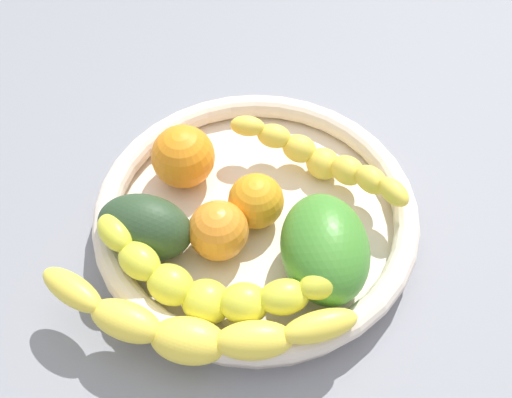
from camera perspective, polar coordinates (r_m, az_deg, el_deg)
The scene contains 10 objects.
kitchen_counter at distance 61.85cm, azimuth -0.00°, elevation -3.46°, with size 120.00×120.00×3.00cm, color gray.
fruit_bowl at distance 58.93cm, azimuth -0.00°, elevation -1.51°, with size 31.30×31.30×4.04cm.
banana_draped_left at distance 50.70cm, azimuth -6.21°, elevation -11.96°, with size 17.35×23.06×4.58cm.
banana_draped_right at distance 60.65cm, azimuth 6.20°, elevation 3.73°, with size 7.26×19.64×5.22cm.
banana_arching_top at distance 51.75cm, azimuth -4.42°, elevation -8.09°, with size 13.21×20.56×5.79cm.
orange_front at distance 57.20cm, azimuth 0.48°, elevation -0.14°, with size 5.35×5.35×5.35cm, color orange.
orange_mid_left at distance 55.01cm, azimuth -3.39°, elevation -3.13°, with size 5.60×5.60×5.60cm, color orange.
orange_mid_right at distance 60.49cm, azimuth -6.89°, elevation 3.99°, with size 6.36×6.36×6.36cm, color orange.
avocado_dark at distance 55.96cm, azimuth -10.43°, elevation -2.67°, with size 8.87×5.86×6.53cm, color #2C4528.
mango_green at distance 53.46cm, azimuth 6.75°, elevation -4.41°, with size 10.81×7.76×7.25cm, color #448B2E.
Camera 1 is at (24.71, 24.37, 52.69)cm, focal length 42.43 mm.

